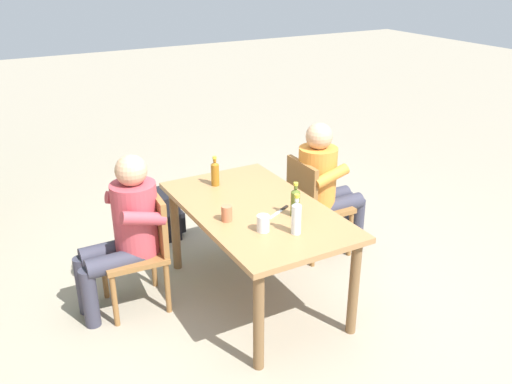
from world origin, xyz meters
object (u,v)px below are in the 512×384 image
object	(u,v)px
chair_near_right	(313,202)
backpack_by_near_side	(166,214)
person_in_plaid_shirt	(126,227)
bottle_clear	(296,217)
cup_terracotta	(227,213)
person_in_white_shirt	(325,182)
bottle_olive	(295,202)
dining_table	(256,219)
bottle_amber	(215,173)
chair_far_right	(143,245)
cup_glass	(263,223)
table_knife	(280,211)

from	to	relation	value
chair_near_right	backpack_by_near_side	size ratio (longest dim) A/B	2.00
person_in_plaid_shirt	bottle_clear	xyz separation A→B (m)	(-0.82, -0.89, 0.22)
cup_terracotta	person_in_white_shirt	bearing A→B (deg)	-69.01
chair_near_right	person_in_plaid_shirt	world-z (taller)	person_in_plaid_shirt
bottle_clear	bottle_olive	world-z (taller)	bottle_clear
backpack_by_near_side	chair_near_right	bearing A→B (deg)	-133.47
dining_table	bottle_amber	bearing A→B (deg)	8.71
chair_far_right	bottle_olive	size ratio (longest dim) A/B	3.52
dining_table	chair_near_right	xyz separation A→B (m)	(0.35, -0.75, -0.17)
chair_far_right	bottle_olive	world-z (taller)	bottle_olive
person_in_white_shirt	bottle_clear	xyz separation A→B (m)	(-0.82, 0.82, 0.22)
bottle_clear	chair_near_right	bearing A→B (deg)	-41.12
backpack_by_near_side	person_in_plaid_shirt	bearing A→B (deg)	146.29
person_in_white_shirt	bottle_amber	bearing A→B (deg)	80.05
person_in_white_shirt	cup_glass	bearing A→B (deg)	124.61
bottle_olive	cup_terracotta	xyz separation A→B (m)	(0.16, 0.44, -0.05)
bottle_clear	table_knife	distance (m)	0.35
bottle_olive	table_knife	bearing A→B (deg)	29.90
chair_near_right	table_knife	distance (m)	0.85
table_knife	backpack_by_near_side	size ratio (longest dim) A/B	0.51
bottle_olive	bottle_clear	bearing A→B (deg)	148.44
person_in_plaid_shirt	backpack_by_near_side	distance (m)	1.21
bottle_olive	table_knife	distance (m)	0.16
person_in_white_shirt	table_knife	distance (m)	0.90
chair_near_right	cup_terracotta	world-z (taller)	chair_near_right
person_in_white_shirt	bottle_olive	distance (m)	0.93
chair_near_right	person_in_white_shirt	distance (m)	0.20
person_in_plaid_shirt	cup_glass	distance (m)	1.01
dining_table	person_in_plaid_shirt	world-z (taller)	person_in_plaid_shirt
chair_near_right	cup_glass	distance (m)	1.16
chair_far_right	bottle_clear	xyz separation A→B (m)	(-0.81, -0.78, 0.39)
chair_far_right	cup_glass	distance (m)	0.97
dining_table	person_in_plaid_shirt	size ratio (longest dim) A/B	1.31
dining_table	chair_far_right	xyz separation A→B (m)	(0.34, 0.75, -0.17)
bottle_clear	backpack_by_near_side	xyz separation A→B (m)	(1.75, 0.27, -0.66)
person_in_plaid_shirt	bottle_amber	xyz separation A→B (m)	(0.16, -0.78, 0.20)
chair_far_right	person_in_plaid_shirt	world-z (taller)	person_in_plaid_shirt
person_in_white_shirt	bottle_clear	bearing A→B (deg)	134.76
person_in_white_shirt	cup_terracotta	world-z (taller)	person_in_white_shirt
dining_table	table_knife	xyz separation A→B (m)	(-0.14, -0.11, 0.10)
chair_near_right	bottle_olive	xyz separation A→B (m)	(-0.60, 0.58, 0.37)
backpack_by_near_side	cup_glass	bearing A→B (deg)	-176.50
dining_table	chair_far_right	bearing A→B (deg)	65.46
dining_table	bottle_clear	xyz separation A→B (m)	(-0.47, -0.03, 0.22)
chair_far_right	bottle_olive	bearing A→B (deg)	-122.67
person_in_plaid_shirt	cup_glass	xyz separation A→B (m)	(-0.68, -0.72, 0.16)
bottle_amber	bottle_olive	size ratio (longest dim) A/B	0.97
person_in_plaid_shirt	dining_table	bearing A→B (deg)	-112.06
dining_table	chair_far_right	world-z (taller)	chair_far_right
bottle_olive	cup_terracotta	size ratio (longest dim) A/B	2.28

